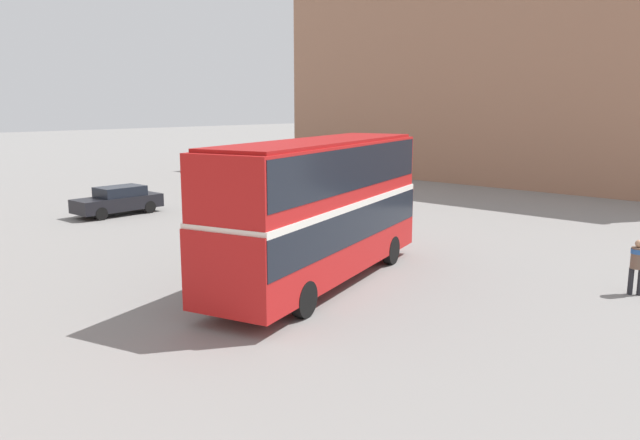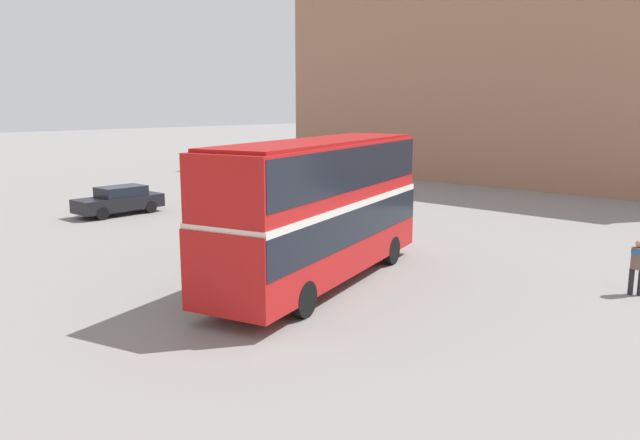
% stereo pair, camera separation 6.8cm
% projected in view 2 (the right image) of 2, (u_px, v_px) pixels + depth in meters
% --- Properties ---
extents(ground_plane, '(240.00, 240.00, 0.00)m').
position_uv_depth(ground_plane, '(311.00, 284.00, 20.13)').
color(ground_plane, gray).
extents(building_row_right, '(10.05, 35.64, 15.96)m').
position_uv_depth(building_row_right, '(509.00, 73.00, 46.51)').
color(building_row_right, '#9E7056').
rests_on(building_row_right, ground_plane).
extents(double_decker_bus, '(10.79, 5.18, 4.61)m').
position_uv_depth(double_decker_bus, '(320.00, 202.00, 19.75)').
color(double_decker_bus, red).
rests_on(double_decker_bus, ground_plane).
extents(pedestrian_foreground, '(0.54, 0.54, 1.71)m').
position_uv_depth(pedestrian_foreground, '(638.00, 262.00, 18.76)').
color(pedestrian_foreground, '#232328').
rests_on(pedestrian_foreground, ground_plane).
extents(parked_car_kerb_near, '(4.54, 1.80, 1.48)m').
position_uv_depth(parked_car_kerb_near, '(119.00, 200.00, 32.58)').
color(parked_car_kerb_near, black).
rests_on(parked_car_kerb_near, ground_plane).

